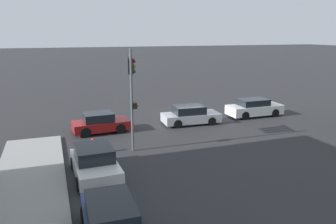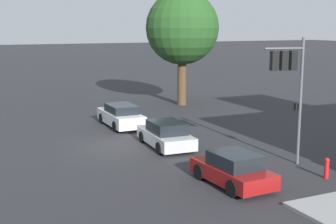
{
  "view_description": "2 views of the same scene",
  "coord_description": "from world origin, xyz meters",
  "px_view_note": "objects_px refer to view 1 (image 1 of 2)",
  "views": [
    {
      "loc": [
        11.11,
        24.77,
        6.77
      ],
      "look_at": [
        3.19,
        2.78,
        1.17
      ],
      "focal_mm": 35.0,
      "sensor_mm": 36.0,
      "label": 1
    },
    {
      "loc": [
        23.7,
        -8.02,
        6.5
      ],
      "look_at": [
        0.64,
        2.85,
        1.79
      ],
      "focal_mm": 50.0,
      "sensor_mm": 36.0,
      "label": 2
    }
  ],
  "objects_px": {
    "crossing_car_2": "(190,115)",
    "fire_hydrant": "(93,145)",
    "crossing_car_1": "(100,123)",
    "parked_car_0": "(95,163)",
    "parked_car_1": "(112,224)",
    "traffic_signal": "(132,76)",
    "crossing_car_0": "(254,108)"
  },
  "relations": [
    {
      "from": "crossing_car_1",
      "to": "parked_car_0",
      "type": "distance_m",
      "value": 7.42
    },
    {
      "from": "crossing_car_0",
      "to": "fire_hydrant",
      "type": "xyz_separation_m",
      "value": [
        13.89,
        4.44,
        -0.21
      ]
    },
    {
      "from": "crossing_car_2",
      "to": "fire_hydrant",
      "type": "bearing_deg",
      "value": -149.76
    },
    {
      "from": "crossing_car_0",
      "to": "parked_car_0",
      "type": "height_order",
      "value": "parked_car_0"
    },
    {
      "from": "parked_car_1",
      "to": "fire_hydrant",
      "type": "height_order",
      "value": "parked_car_1"
    },
    {
      "from": "traffic_signal",
      "to": "crossing_car_2",
      "type": "bearing_deg",
      "value": 46.38
    },
    {
      "from": "fire_hydrant",
      "to": "crossing_car_1",
      "type": "bearing_deg",
      "value": -103.74
    },
    {
      "from": "crossing_car_0",
      "to": "parked_car_0",
      "type": "distance_m",
      "value": 16.13
    },
    {
      "from": "crossing_car_2",
      "to": "parked_car_1",
      "type": "relative_size",
      "value": 0.98
    },
    {
      "from": "crossing_car_0",
      "to": "crossing_car_1",
      "type": "relative_size",
      "value": 1.18
    },
    {
      "from": "crossing_car_1",
      "to": "parked_car_0",
      "type": "height_order",
      "value": "parked_car_0"
    },
    {
      "from": "traffic_signal",
      "to": "parked_car_1",
      "type": "bearing_deg",
      "value": -96.09
    },
    {
      "from": "traffic_signal",
      "to": "parked_car_0",
      "type": "bearing_deg",
      "value": -116.58
    },
    {
      "from": "traffic_signal",
      "to": "parked_car_1",
      "type": "distance_m",
      "value": 10.13
    },
    {
      "from": "traffic_signal",
      "to": "crossing_car_1",
      "type": "height_order",
      "value": "traffic_signal"
    },
    {
      "from": "crossing_car_0",
      "to": "crossing_car_2",
      "type": "bearing_deg",
      "value": -175.41
    },
    {
      "from": "traffic_signal",
      "to": "crossing_car_1",
      "type": "relative_size",
      "value": 1.52
    },
    {
      "from": "traffic_signal",
      "to": "crossing_car_2",
      "type": "distance_m",
      "value": 7.53
    },
    {
      "from": "crossing_car_0",
      "to": "fire_hydrant",
      "type": "distance_m",
      "value": 14.59
    },
    {
      "from": "crossing_car_0",
      "to": "parked_car_1",
      "type": "bearing_deg",
      "value": -137.25
    },
    {
      "from": "fire_hydrant",
      "to": "parked_car_0",
      "type": "bearing_deg",
      "value": 84.1
    },
    {
      "from": "parked_car_1",
      "to": "parked_car_0",
      "type": "bearing_deg",
      "value": 179.6
    },
    {
      "from": "crossing_car_0",
      "to": "parked_car_1",
      "type": "relative_size",
      "value": 1.02
    },
    {
      "from": "traffic_signal",
      "to": "crossing_car_2",
      "type": "height_order",
      "value": "traffic_signal"
    },
    {
      "from": "crossing_car_0",
      "to": "crossing_car_1",
      "type": "height_order",
      "value": "crossing_car_0"
    },
    {
      "from": "crossing_car_1",
      "to": "crossing_car_2",
      "type": "distance_m",
      "value": 6.85
    },
    {
      "from": "traffic_signal",
      "to": "crossing_car_0",
      "type": "bearing_deg",
      "value": 31.93
    },
    {
      "from": "crossing_car_0",
      "to": "parked_car_1",
      "type": "distance_m",
      "value": 19.47
    },
    {
      "from": "parked_car_0",
      "to": "fire_hydrant",
      "type": "bearing_deg",
      "value": 172.38
    },
    {
      "from": "fire_hydrant",
      "to": "traffic_signal",
      "type": "bearing_deg",
      "value": -173.22
    },
    {
      "from": "traffic_signal",
      "to": "fire_hydrant",
      "type": "relative_size",
      "value": 6.51
    },
    {
      "from": "crossing_car_2",
      "to": "parked_car_1",
      "type": "xyz_separation_m",
      "value": [
        8.36,
        12.68,
        0.01
      ]
    }
  ]
}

